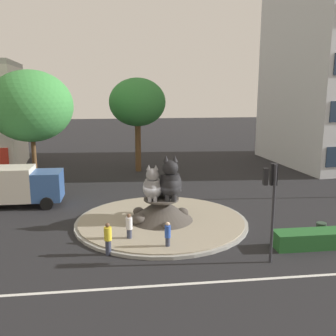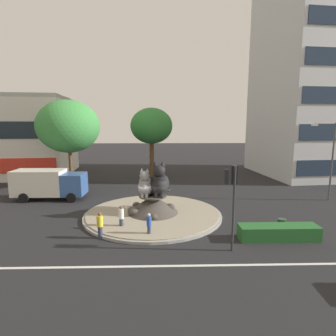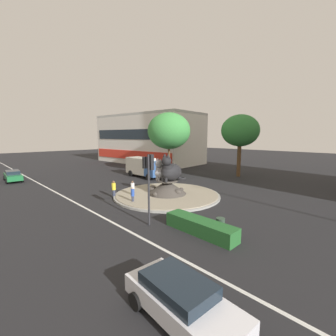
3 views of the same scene
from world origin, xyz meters
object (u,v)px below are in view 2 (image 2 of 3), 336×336
(traffic_light_mast, at_px, (232,189))
(pedestrian_yellow_shirt, at_px, (100,225))
(pedestrian_blue_shirt, at_px, (149,224))
(office_tower, at_px, (323,54))
(pedestrian_white_shirt, at_px, (121,217))
(broadleaf_tree_behind_island, at_px, (68,126))
(cat_statue_black, at_px, (160,182))
(litter_bin, at_px, (282,225))
(streetlight_arm, at_px, (330,156))
(cat_statue_grey, at_px, (146,185))
(delivery_box_truck, at_px, (49,183))
(second_tree_near_tower, at_px, (151,126))

(traffic_light_mast, relative_size, pedestrian_yellow_shirt, 2.88)
(pedestrian_blue_shirt, relative_size, pedestrian_yellow_shirt, 0.93)
(pedestrian_blue_shirt, xyz_separation_m, pedestrian_yellow_shirt, (-3.06, -0.12, 0.05))
(office_tower, bearing_deg, pedestrian_white_shirt, -146.58)
(traffic_light_mast, distance_m, broadleaf_tree_behind_island, 21.08)
(cat_statue_black, xyz_separation_m, pedestrian_yellow_shirt, (-3.72, -4.24, -1.77))
(traffic_light_mast, height_order, litter_bin, traffic_light_mast)
(pedestrian_blue_shirt, bearing_deg, traffic_light_mast, 94.98)
(streetlight_arm, bearing_deg, office_tower, -125.16)
(cat_statue_grey, distance_m, pedestrian_blue_shirt, 4.35)
(traffic_light_mast, distance_m, pedestrian_white_shirt, 7.91)
(litter_bin, bearing_deg, pedestrian_yellow_shirt, -176.56)
(pedestrian_blue_shirt, xyz_separation_m, delivery_box_truck, (-9.89, 9.02, 0.73))
(litter_bin, bearing_deg, streetlight_arm, 44.35)
(traffic_light_mast, bearing_deg, streetlight_arm, -43.46)
(office_tower, height_order, pedestrian_yellow_shirt, office_tower)
(cat_statue_grey, height_order, litter_bin, cat_statue_grey)
(second_tree_near_tower, relative_size, litter_bin, 10.24)
(cat_statue_grey, bearing_deg, office_tower, 134.81)
(office_tower, distance_m, litter_bin, 29.69)
(pedestrian_blue_shirt, xyz_separation_m, litter_bin, (8.81, 0.59, -0.38))
(pedestrian_white_shirt, bearing_deg, broadleaf_tree_behind_island, 105.71)
(second_tree_near_tower, relative_size, pedestrian_blue_shirt, 5.87)
(delivery_box_truck, relative_size, litter_bin, 7.32)
(cat_statue_grey, relative_size, broadleaf_tree_behind_island, 0.24)
(delivery_box_truck, bearing_deg, streetlight_arm, -1.86)
(cat_statue_black, distance_m, second_tree_near_tower, 16.13)
(streetlight_arm, bearing_deg, second_tree_near_tower, -44.80)
(traffic_light_mast, relative_size, pedestrian_blue_shirt, 3.11)
(traffic_light_mast, height_order, broadleaf_tree_behind_island, broadleaf_tree_behind_island)
(pedestrian_yellow_shirt, bearing_deg, streetlight_arm, -178.52)
(cat_statue_black, relative_size, traffic_light_mast, 0.57)
(pedestrian_white_shirt, xyz_separation_m, litter_bin, (10.76, -0.77, -0.41))
(broadleaf_tree_behind_island, bearing_deg, second_tree_near_tower, 34.87)
(streetlight_arm, relative_size, delivery_box_truck, 1.10)
(cat_statue_grey, distance_m, broadleaf_tree_behind_island, 13.72)
(cat_statue_grey, xyz_separation_m, broadleaf_tree_behind_island, (-8.86, 9.52, 4.39))
(office_tower, distance_m, pedestrian_white_shirt, 35.38)
(cat_statue_black, height_order, delivery_box_truck, cat_statue_black)
(office_tower, relative_size, broadleaf_tree_behind_island, 3.39)
(office_tower, distance_m, broadleaf_tree_behind_island, 34.26)
(cat_statue_black, height_order, pedestrian_blue_shirt, cat_statue_black)
(cat_statue_black, xyz_separation_m, delivery_box_truck, (-10.55, 4.90, -1.09))
(broadleaf_tree_behind_island, height_order, second_tree_near_tower, broadleaf_tree_behind_island)
(pedestrian_white_shirt, bearing_deg, streetlight_arm, 4.59)
(cat_statue_black, xyz_separation_m, streetlight_arm, (15.67, 3.83, 1.59))
(cat_statue_black, bearing_deg, delivery_box_truck, -112.09)
(pedestrian_white_shirt, relative_size, pedestrian_yellow_shirt, 0.97)
(office_tower, xyz_separation_m, pedestrian_yellow_shirt, (-25.75, -21.52, -15.57))
(cat_statue_black, xyz_separation_m, pedestrian_blue_shirt, (-0.66, -4.12, -1.82))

